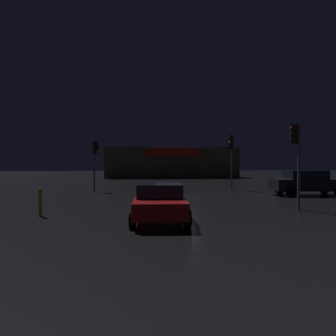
{
  "coord_description": "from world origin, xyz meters",
  "views": [
    {
      "loc": [
        -2.44,
        -19.05,
        2.12
      ],
      "look_at": [
        0.23,
        7.37,
        1.64
      ],
      "focal_mm": 33.89,
      "sensor_mm": 36.0,
      "label": 1
    }
  ],
  "objects_px": {
    "traffic_signal_cross_left": "(95,155)",
    "car_far": "(160,201)",
    "store_building": "(170,163)",
    "traffic_signal_main": "(231,149)",
    "traffic_signal_opposite": "(296,145)",
    "car_near": "(308,182)"
  },
  "relations": [
    {
      "from": "traffic_signal_cross_left",
      "to": "car_far",
      "type": "distance_m",
      "value": 12.77
    },
    {
      "from": "store_building",
      "to": "traffic_signal_main",
      "type": "height_order",
      "value": "traffic_signal_main"
    },
    {
      "from": "traffic_signal_main",
      "to": "car_far",
      "type": "distance_m",
      "value": 14.12
    },
    {
      "from": "store_building",
      "to": "traffic_signal_opposite",
      "type": "relative_size",
      "value": 4.7
    },
    {
      "from": "traffic_signal_main",
      "to": "car_far",
      "type": "bearing_deg",
      "value": -117.46
    },
    {
      "from": "traffic_signal_cross_left",
      "to": "traffic_signal_opposite",
      "type": "bearing_deg",
      "value": -44.99
    },
    {
      "from": "traffic_signal_opposite",
      "to": "traffic_signal_cross_left",
      "type": "xyz_separation_m",
      "value": [
        -10.01,
        10.01,
        -0.21
      ]
    },
    {
      "from": "store_building",
      "to": "traffic_signal_cross_left",
      "type": "bearing_deg",
      "value": -109.73
    },
    {
      "from": "traffic_signal_opposite",
      "to": "car_far",
      "type": "height_order",
      "value": "traffic_signal_opposite"
    },
    {
      "from": "traffic_signal_opposite",
      "to": "traffic_signal_cross_left",
      "type": "distance_m",
      "value": 14.16
    },
    {
      "from": "store_building",
      "to": "car_far",
      "type": "distance_m",
      "value": 34.05
    },
    {
      "from": "traffic_signal_main",
      "to": "traffic_signal_cross_left",
      "type": "bearing_deg",
      "value": -178.32
    },
    {
      "from": "traffic_signal_cross_left",
      "to": "car_far",
      "type": "height_order",
      "value": "traffic_signal_cross_left"
    },
    {
      "from": "store_building",
      "to": "traffic_signal_main",
      "type": "relative_size",
      "value": 4.29
    },
    {
      "from": "traffic_signal_main",
      "to": "car_near",
      "type": "bearing_deg",
      "value": -51.32
    },
    {
      "from": "traffic_signal_opposite",
      "to": "car_far",
      "type": "distance_m",
      "value": 6.9
    },
    {
      "from": "traffic_signal_main",
      "to": "car_far",
      "type": "xyz_separation_m",
      "value": [
        -6.41,
        -12.34,
        -2.45
      ]
    },
    {
      "from": "traffic_signal_opposite",
      "to": "store_building",
      "type": "bearing_deg",
      "value": 93.98
    },
    {
      "from": "traffic_signal_main",
      "to": "store_building",
      "type": "bearing_deg",
      "value": 96.36
    },
    {
      "from": "traffic_signal_main",
      "to": "traffic_signal_opposite",
      "type": "height_order",
      "value": "traffic_signal_main"
    },
    {
      "from": "traffic_signal_opposite",
      "to": "car_near",
      "type": "bearing_deg",
      "value": 56.32
    },
    {
      "from": "traffic_signal_opposite",
      "to": "car_far",
      "type": "xyz_separation_m",
      "value": [
        -6.23,
        -2.03,
        -2.17
      ]
    }
  ]
}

